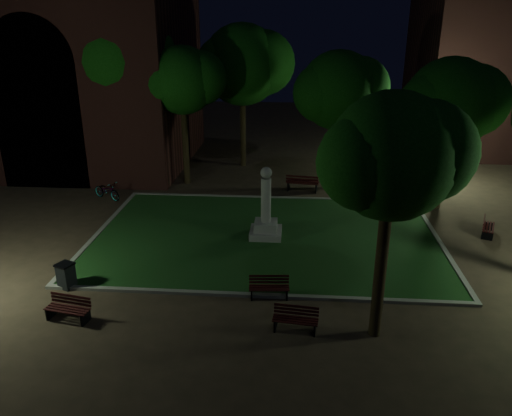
{
  "coord_description": "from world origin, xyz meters",
  "views": [
    {
      "loc": [
        1.18,
        -18.37,
        9.25
      ],
      "look_at": [
        -0.36,
        1.0,
        1.79
      ],
      "focal_mm": 35.0,
      "sensor_mm": 36.0,
      "label": 1
    }
  ],
  "objects_px": {
    "bench_right_side": "(487,227)",
    "bicycle": "(107,190)",
    "monument": "(266,218)",
    "bench_near_right": "(296,320)",
    "bench_near_left": "(269,288)",
    "bench_west_near": "(69,309)",
    "trash_bin": "(66,275)",
    "bench_far_side": "(302,184)"
  },
  "relations": [
    {
      "from": "bench_near_right",
      "to": "bench_west_near",
      "type": "height_order",
      "value": "bench_west_near"
    },
    {
      "from": "monument",
      "to": "bench_right_side",
      "type": "height_order",
      "value": "monument"
    },
    {
      "from": "bench_near_right",
      "to": "bench_far_side",
      "type": "height_order",
      "value": "bench_far_side"
    },
    {
      "from": "bench_right_side",
      "to": "bicycle",
      "type": "distance_m",
      "value": 19.11
    },
    {
      "from": "bench_right_side",
      "to": "bench_far_side",
      "type": "distance_m",
      "value": 9.88
    },
    {
      "from": "monument",
      "to": "bench_far_side",
      "type": "xyz_separation_m",
      "value": [
        1.67,
        6.47,
        -0.49
      ]
    },
    {
      "from": "bicycle",
      "to": "monument",
      "type": "bearing_deg",
      "value": -87.3
    },
    {
      "from": "bench_near_right",
      "to": "bench_far_side",
      "type": "relative_size",
      "value": 0.78
    },
    {
      "from": "bench_near_left",
      "to": "bench_right_side",
      "type": "distance_m",
      "value": 11.35
    },
    {
      "from": "monument",
      "to": "bicycle",
      "type": "distance_m",
      "value": 9.89
    },
    {
      "from": "bench_near_left",
      "to": "bench_far_side",
      "type": "xyz_separation_m",
      "value": [
        1.25,
        11.52,
        0.1
      ]
    },
    {
      "from": "monument",
      "to": "bicycle",
      "type": "relative_size",
      "value": 1.71
    },
    {
      "from": "bench_near_right",
      "to": "bench_right_side",
      "type": "relative_size",
      "value": 1.0
    },
    {
      "from": "bicycle",
      "to": "bench_far_side",
      "type": "bearing_deg",
      "value": -49.78
    },
    {
      "from": "bench_far_side",
      "to": "bicycle",
      "type": "relative_size",
      "value": 1.0
    },
    {
      "from": "trash_bin",
      "to": "bicycle",
      "type": "xyz_separation_m",
      "value": [
        -1.91,
        9.33,
        0.01
      ]
    },
    {
      "from": "bench_west_near",
      "to": "bicycle",
      "type": "relative_size",
      "value": 0.82
    },
    {
      "from": "bench_right_side",
      "to": "trash_bin",
      "type": "xyz_separation_m",
      "value": [
        -16.92,
        -6.07,
        0.13
      ]
    },
    {
      "from": "trash_bin",
      "to": "bench_near_left",
      "type": "bearing_deg",
      "value": -0.62
    },
    {
      "from": "bench_near_right",
      "to": "trash_bin",
      "type": "distance_m",
      "value": 8.56
    },
    {
      "from": "monument",
      "to": "bench_right_side",
      "type": "distance_m",
      "value": 10.04
    },
    {
      "from": "bench_right_side",
      "to": "bench_far_side",
      "type": "height_order",
      "value": "bench_far_side"
    },
    {
      "from": "bench_near_left",
      "to": "bicycle",
      "type": "height_order",
      "value": "bicycle"
    },
    {
      "from": "bench_near_left",
      "to": "bench_right_side",
      "type": "xyz_separation_m",
      "value": [
        9.54,
        6.15,
        -0.0
      ]
    },
    {
      "from": "bench_west_near",
      "to": "bicycle",
      "type": "height_order",
      "value": "bicycle"
    },
    {
      "from": "bench_west_near",
      "to": "trash_bin",
      "type": "xyz_separation_m",
      "value": [
        -0.96,
        1.99,
        0.1
      ]
    },
    {
      "from": "bench_near_right",
      "to": "bicycle",
      "type": "xyz_separation_m",
      "value": [
        -10.22,
        11.33,
        0.13
      ]
    },
    {
      "from": "bench_near_right",
      "to": "bench_far_side",
      "type": "distance_m",
      "value": 13.45
    },
    {
      "from": "bicycle",
      "to": "trash_bin",
      "type": "bearing_deg",
      "value": -139.55
    },
    {
      "from": "bench_near_right",
      "to": "bench_far_side",
      "type": "xyz_separation_m",
      "value": [
        0.31,
        13.44,
        0.1
      ]
    },
    {
      "from": "bench_near_left",
      "to": "bench_west_near",
      "type": "bearing_deg",
      "value": -167.98
    },
    {
      "from": "bench_near_right",
      "to": "bicycle",
      "type": "bearing_deg",
      "value": 138.48
    },
    {
      "from": "monument",
      "to": "bench_right_side",
      "type": "bearing_deg",
      "value": 6.27
    },
    {
      "from": "bench_near_left",
      "to": "bench_west_near",
      "type": "height_order",
      "value": "bench_west_near"
    },
    {
      "from": "bench_right_side",
      "to": "bicycle",
      "type": "xyz_separation_m",
      "value": [
        -18.82,
        3.27,
        0.13
      ]
    },
    {
      "from": "bench_right_side",
      "to": "bench_far_side",
      "type": "xyz_separation_m",
      "value": [
        -8.29,
        5.38,
        0.11
      ]
    },
    {
      "from": "bench_near_left",
      "to": "bench_near_right",
      "type": "relative_size",
      "value": 0.98
    },
    {
      "from": "monument",
      "to": "bench_near_right",
      "type": "bearing_deg",
      "value": -78.96
    },
    {
      "from": "trash_bin",
      "to": "monument",
      "type": "bearing_deg",
      "value": 35.55
    },
    {
      "from": "bench_near_left",
      "to": "bench_right_side",
      "type": "relative_size",
      "value": 0.98
    },
    {
      "from": "bench_right_side",
      "to": "bicycle",
      "type": "bearing_deg",
      "value": 101.76
    },
    {
      "from": "bench_far_side",
      "to": "bicycle",
      "type": "distance_m",
      "value": 10.75
    }
  ]
}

